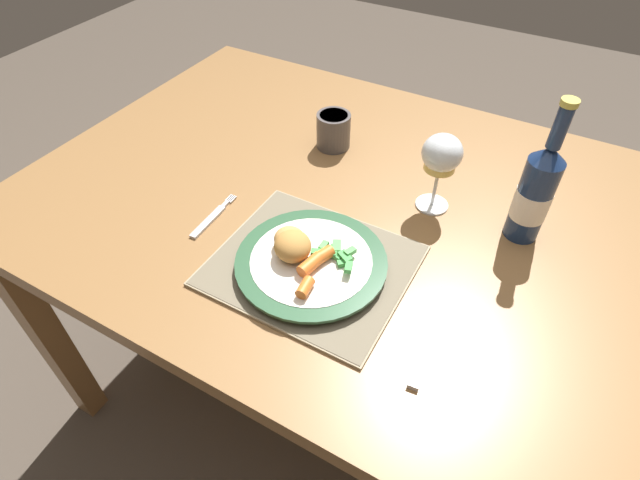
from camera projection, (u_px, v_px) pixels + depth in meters
ground_plane at (356, 393)px, 1.51m from camera, size 6.00×6.00×0.00m
dining_table at (372, 237)px, 1.05m from camera, size 1.44×0.94×0.74m
placemat at (312, 265)px, 0.87m from camera, size 0.33×0.29×0.01m
dinner_plate at (311, 263)px, 0.86m from camera, size 0.26×0.26×0.02m
breaded_croquettes at (292, 244)px, 0.85m from camera, size 0.10×0.10×0.05m
green_beans_pile at (335, 254)px, 0.85m from camera, size 0.09×0.07×0.02m
glazed_carrots at (313, 267)px, 0.83m from camera, size 0.04×0.11×0.02m
fork at (211, 219)px, 0.96m from camera, size 0.02×0.14×0.01m
table_knife at (428, 344)px, 0.76m from camera, size 0.04×0.20×0.01m
wine_glass at (441, 157)px, 0.91m from camera, size 0.08×0.08×0.16m
bottle at (535, 193)px, 0.87m from camera, size 0.06×0.06×0.28m
drinking_cup at (333, 130)px, 1.12m from camera, size 0.08×0.08×0.08m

